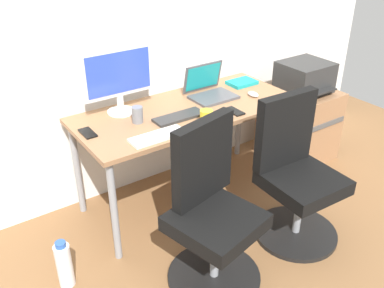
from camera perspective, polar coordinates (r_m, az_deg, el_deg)
ground_plane at (r=3.26m, az=-0.50°, el=-6.87°), size 5.28×5.28×0.00m
back_wall at (r=3.06m, az=-5.20°, el=17.33°), size 4.40×0.04×2.60m
desk at (r=2.93m, az=-0.56°, el=3.54°), size 1.53×0.67×0.72m
office_chair_left at (r=2.40m, az=2.53°, el=-9.25°), size 0.54×0.54×0.94m
office_chair_right at (r=2.78m, az=13.46°, el=-4.21°), size 0.54×0.54×0.94m
side_cabinet at (r=3.77m, az=13.89°, el=2.65°), size 0.51×0.53×0.59m
printer at (r=3.61m, az=14.67°, el=8.56°), size 0.38×0.40×0.24m
water_bottle_on_floor at (r=2.61m, az=-16.54°, el=-15.05°), size 0.09×0.09×0.31m
desktop_monitor at (r=2.79m, az=-9.74°, el=8.82°), size 0.48×0.18×0.43m
open_laptop at (r=3.08m, az=2.28°, el=7.30°), size 0.31×0.27×0.22m
keyboard_by_monitor at (r=2.53m, az=-4.57°, el=1.02°), size 0.34×0.12×0.02m
keyboard_by_laptop at (r=2.76m, az=-1.73°, el=3.61°), size 0.34×0.12×0.02m
mouse_by_monitor at (r=3.12m, az=8.08°, el=6.54°), size 0.06×0.10×0.03m
mouse_by_laptop at (r=2.78m, az=4.78°, el=3.84°), size 0.06×0.10×0.03m
coffee_mug at (r=2.67m, az=1.90°, el=3.56°), size 0.08×0.08×0.09m
pen_cup at (r=2.70m, az=-7.19°, el=3.84°), size 0.07×0.07×0.10m
phone_near_laptop at (r=2.64m, az=-13.63°, el=1.43°), size 0.07×0.14×0.01m
phone_near_monitor at (r=2.86m, az=5.62°, el=4.33°), size 0.07×0.14×0.01m
notebook at (r=3.34m, az=6.62°, el=8.08°), size 0.21×0.15×0.03m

